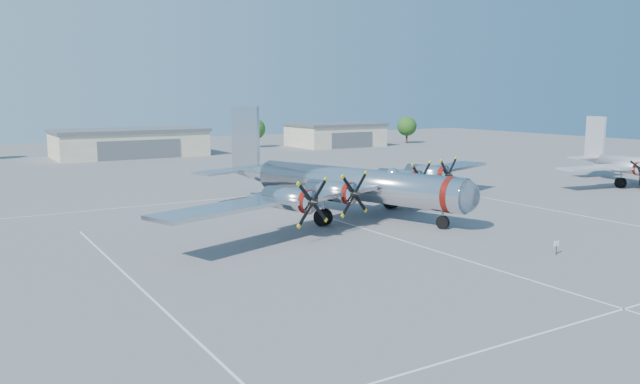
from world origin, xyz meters
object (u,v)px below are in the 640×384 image
tree_east (255,129)px  info_placard (557,245)px  hangar_east (335,135)px  hangar_center (130,142)px  tree_far_east (407,126)px  main_bomber_b29 (343,214)px  twin_engine_east (638,185)px

tree_east → info_placard: (-23.08, -100.09, -3.48)m
hangar_east → info_placard: size_ratio=19.44×
hangar_center → tree_east: (30.00, 6.04, 1.51)m
hangar_east → tree_east: size_ratio=3.10×
tree_far_east → hangar_east: bearing=174.4°
main_bomber_b29 → twin_engine_east: 45.37m
hangar_center → tree_far_east: size_ratio=4.31×
tree_far_east → main_bomber_b29: tree_far_east is taller
twin_engine_east → main_bomber_b29: bearing=-173.8°
info_placard → main_bomber_b29: bearing=102.5°
tree_east → tree_far_east: bearing=-11.9°
tree_far_east → info_placard: bearing=-123.6°
main_bomber_b29 → tree_far_east: bearing=28.1°
hangar_east → hangar_center: bearing=-180.0°
hangar_center → tree_far_east: (68.00, -1.96, 1.51)m
hangar_center → tree_far_east: 68.05m
main_bomber_b29 → hangar_center: bearing=73.1°
hangar_center → hangar_east: same height
hangar_east → main_bomber_b29: bearing=-122.4°
tree_far_east → info_placard: (-61.08, -92.09, -3.48)m
hangar_east → twin_engine_east: 75.51m
hangar_center → twin_engine_east: hangar_center is taller
hangar_east → info_placard: (-41.08, -94.06, -1.97)m
hangar_east → main_bomber_b29: hangar_east is taller
tree_far_east → twin_engine_east: 76.40m
tree_east → main_bomber_b29: size_ratio=0.14×
hangar_center → info_placard: (6.92, -94.06, -1.97)m
hangar_center → info_placard: bearing=-85.8°
hangar_center → twin_engine_east: (47.55, -75.45, -2.71)m
tree_far_east → twin_engine_east: size_ratio=0.24×
tree_east → info_placard: tree_east is taller
hangar_center → main_bomber_b29: hangar_center is taller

